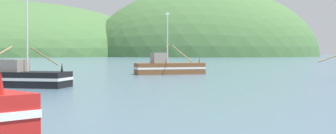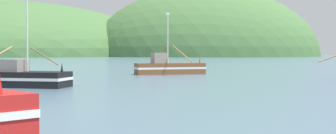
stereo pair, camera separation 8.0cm
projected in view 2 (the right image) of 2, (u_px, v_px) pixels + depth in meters
hill_mid_left at (205, 56)px, 240.42m from camera, size 116.01×92.81×69.72m
fishing_boat_black at (21, 78)px, 34.70m from camera, size 7.49×11.90×7.33m
fishing_boat_brown at (169, 67)px, 53.82m from camera, size 8.31×14.58×7.02m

